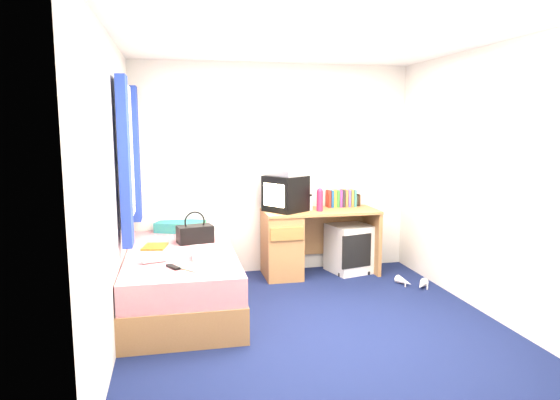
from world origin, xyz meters
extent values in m
plane|color=#0C1438|center=(0.00, 0.00, 0.00)|extent=(3.40, 3.40, 0.00)
plane|color=white|center=(0.00, 0.00, 2.40)|extent=(3.40, 3.40, 0.00)
plane|color=silver|center=(0.00, 1.70, 1.20)|extent=(3.20, 0.00, 3.20)
plane|color=silver|center=(0.00, -1.70, 1.20)|extent=(3.20, 0.00, 3.20)
plane|color=silver|center=(-1.60, 0.00, 1.20)|extent=(0.00, 3.40, 3.40)
plane|color=silver|center=(1.60, 0.00, 1.20)|extent=(0.00, 3.40, 3.40)
cube|color=#A97746|center=(-1.10, 0.70, 0.15)|extent=(1.00, 2.00, 0.30)
cube|color=olive|center=(-0.60, 0.30, 0.16)|extent=(0.02, 0.70, 0.18)
cube|color=white|center=(-1.10, 0.70, 0.42)|extent=(0.98, 1.98, 0.24)
cube|color=#1958A2|center=(-1.08, 1.58, 0.59)|extent=(0.58, 0.48, 0.11)
cube|color=#A97746|center=(0.48, 1.42, 0.73)|extent=(1.30, 0.55, 0.03)
cube|color=#A97746|center=(0.03, 1.42, 0.36)|extent=(0.40, 0.52, 0.72)
cube|color=#A97746|center=(1.11, 1.42, 0.36)|extent=(0.04, 0.52, 0.72)
cube|color=#A97746|center=(0.73, 1.67, 0.45)|extent=(0.78, 0.03, 0.55)
cube|color=white|center=(0.85, 1.45, 0.28)|extent=(0.54, 0.54, 0.56)
cube|color=black|center=(0.08, 1.44, 0.95)|extent=(0.53, 0.54, 0.40)
cube|color=#FFDBA1|center=(-0.08, 1.33, 0.95)|extent=(0.19, 0.26, 0.25)
cube|color=#AFAFB1|center=(0.08, 1.44, 1.19)|extent=(0.45, 0.49, 0.08)
cube|color=maroon|center=(0.63, 1.60, 0.85)|extent=(0.03, 0.13, 0.20)
cube|color=navy|center=(0.66, 1.60, 0.85)|extent=(0.03, 0.13, 0.20)
cube|color=gold|center=(0.70, 1.60, 0.85)|extent=(0.03, 0.13, 0.20)
cube|color=#337F33|center=(0.73, 1.60, 0.85)|extent=(0.03, 0.13, 0.20)
cube|color=#7F337F|center=(0.77, 1.60, 0.85)|extent=(0.03, 0.13, 0.20)
cube|color=#262626|center=(0.80, 1.60, 0.85)|extent=(0.03, 0.13, 0.20)
cube|color=#B26633|center=(0.84, 1.60, 0.85)|extent=(0.03, 0.13, 0.20)
cube|color=#4C4C99|center=(0.87, 1.60, 0.85)|extent=(0.03, 0.13, 0.20)
cube|color=olive|center=(0.91, 1.60, 0.85)|extent=(0.03, 0.13, 0.20)
cube|color=#337272|center=(0.94, 1.60, 0.85)|extent=(0.03, 0.13, 0.20)
cube|color=black|center=(1.01, 1.64, 0.82)|extent=(0.03, 0.12, 0.14)
cylinder|color=#E01F44|center=(0.45, 1.36, 0.86)|extent=(0.08, 0.08, 0.23)
cylinder|color=white|center=(0.37, 1.44, 0.83)|extent=(0.06, 0.06, 0.16)
cube|color=black|center=(-0.95, 1.00, 0.63)|extent=(0.38, 0.26, 0.17)
torus|color=black|center=(-0.95, 1.00, 0.75)|extent=(0.21, 0.06, 0.21)
cube|color=white|center=(-0.86, 0.37, 0.59)|extent=(0.29, 0.24, 0.10)
cube|color=gold|center=(-1.34, 0.88, 0.55)|extent=(0.26, 0.31, 0.01)
cylinder|color=silver|center=(-1.33, 0.31, 0.58)|extent=(0.21, 0.12, 0.07)
cube|color=gold|center=(-1.05, 0.04, 0.55)|extent=(0.19, 0.21, 0.01)
cube|color=black|center=(-1.17, 0.11, 0.55)|extent=(0.12, 0.16, 0.02)
cube|color=silver|center=(-1.58, 0.90, 1.45)|extent=(0.02, 0.90, 1.10)
cube|color=white|center=(-1.57, 0.90, 2.04)|extent=(0.06, 1.06, 0.08)
cube|color=white|center=(-1.57, 0.90, 0.86)|extent=(0.06, 1.06, 0.08)
cube|color=navy|center=(-1.53, 0.31, 1.40)|extent=(0.08, 0.24, 1.40)
cube|color=navy|center=(-1.53, 1.49, 1.40)|extent=(0.08, 0.24, 1.40)
cone|color=white|center=(1.25, 0.83, 0.04)|extent=(0.14, 0.24, 0.09)
cone|color=white|center=(1.38, 0.69, 0.04)|extent=(0.21, 0.23, 0.09)
camera|label=1|loc=(-1.14, -3.94, 1.69)|focal=32.00mm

